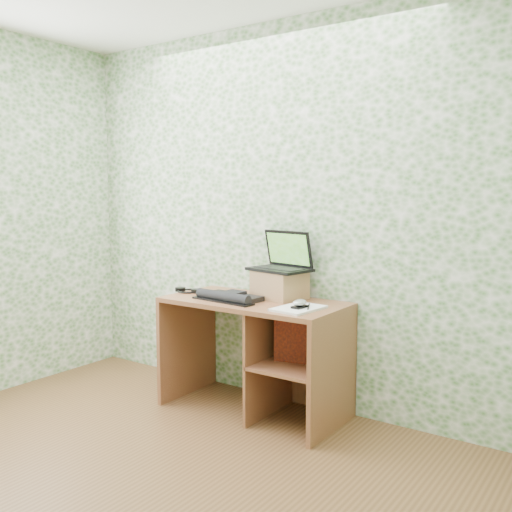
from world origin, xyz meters
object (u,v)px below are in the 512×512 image
Objects in this scene: riser at (280,285)px; laptop at (283,261)px; notepad at (298,308)px; desk at (266,341)px; keyboard at (229,297)px.

laptop is (0.00, 0.04, 0.15)m from riser.
laptop reaches higher than riser.
riser is 0.98× the size of notepad.
laptop is 1.39× the size of notepad.
notepad is at bearing -21.61° from desk.
laptop is at bearing 80.30° from desk.
laptop is at bearing 141.54° from notepad.
keyboard is (-0.21, -0.13, 0.29)m from desk.
notepad reaches higher than desk.
notepad is (0.32, -0.12, 0.28)m from desk.
notepad is (0.29, -0.28, -0.24)m from laptop.
laptop is at bearing 55.26° from keyboard.
laptop reaches higher than desk.
desk is 2.76× the size of laptop.
desk is at bearing 36.25° from keyboard.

